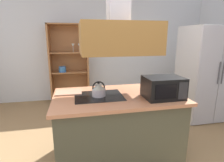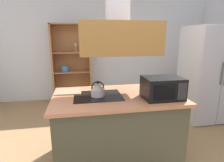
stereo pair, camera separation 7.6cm
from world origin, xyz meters
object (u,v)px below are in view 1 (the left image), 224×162
object	(u,v)px
refrigerator	(205,74)
dish_cabinet	(69,68)
kettle	(99,90)
microwave	(163,87)
cutting_board	(69,92)

from	to	relation	value
refrigerator	dish_cabinet	world-z (taller)	dish_cabinet
refrigerator	kettle	xyz separation A→B (m)	(-2.26, -0.91, 0.07)
refrigerator	dish_cabinet	distance (m)	3.08
dish_cabinet	kettle	size ratio (longest dim) A/B	10.12
dish_cabinet	microwave	bearing A→B (deg)	-66.23
kettle	microwave	bearing A→B (deg)	-15.88
kettle	microwave	world-z (taller)	microwave
cutting_board	microwave	distance (m)	1.22
dish_cabinet	cutting_board	xyz separation A→B (m)	(0.04, -2.24, 0.05)
kettle	cutting_board	size ratio (longest dim) A/B	0.56
kettle	dish_cabinet	bearing A→B (deg)	99.56
kettle	cutting_board	world-z (taller)	kettle
refrigerator	kettle	size ratio (longest dim) A/B	9.57
refrigerator	dish_cabinet	size ratio (longest dim) A/B	0.95
dish_cabinet	microwave	xyz separation A→B (m)	(1.17, -2.67, 0.17)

